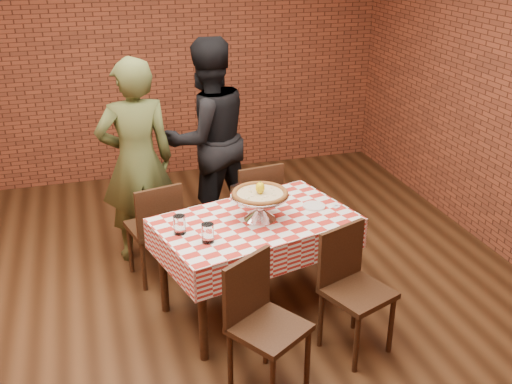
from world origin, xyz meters
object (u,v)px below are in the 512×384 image
at_px(chair_near_left, 269,331).
at_px(chair_far_right, 253,207).
at_px(diner_black, 207,138).
at_px(water_glass_right, 179,225).
at_px(chair_far_left, 154,230).
at_px(diner_olive, 137,162).
at_px(condiment_caddy, 239,194).
at_px(chair_near_right, 358,295).
at_px(table, 255,265).
at_px(water_glass_left, 208,233).
at_px(pizza_stand, 260,207).
at_px(pizza, 260,194).

relative_size(chair_near_left, chair_far_right, 1.00).
bearing_deg(diner_black, water_glass_right, 54.16).
relative_size(chair_far_left, diner_olive, 0.49).
bearing_deg(chair_far_right, diner_olive, -21.00).
bearing_deg(condiment_caddy, chair_near_right, -89.05).
relative_size(water_glass_right, chair_far_right, 0.15).
distance_m(table, water_glass_left, 0.64).
xyz_separation_m(water_glass_left, water_glass_right, (-0.16, 0.17, 0.00)).
xyz_separation_m(pizza_stand, chair_far_right, (0.19, 0.85, -0.41)).
distance_m(condiment_caddy, chair_far_right, 0.72).
xyz_separation_m(pizza_stand, diner_olive, (-0.74, 1.07, 0.03)).
distance_m(condiment_caddy, chair_near_right, 1.17).
distance_m(condiment_caddy, chair_near_left, 1.22).
bearing_deg(pizza_stand, diner_black, 92.90).
relative_size(pizza, chair_far_right, 0.45).
bearing_deg(pizza_stand, pizza, 0.00).
relative_size(pizza, chair_near_left, 0.45).
bearing_deg(chair_near_left, pizza, 44.62).
relative_size(water_glass_left, diner_black, 0.07).
bearing_deg(condiment_caddy, water_glass_right, -174.14).
distance_m(water_glass_right, diner_black, 1.56).
xyz_separation_m(chair_near_left, chair_far_left, (-0.49, 1.54, -0.01)).
bearing_deg(pizza, table, 173.95).
bearing_deg(chair_far_right, pizza_stand, 69.99).
height_order(water_glass_left, chair_far_right, water_glass_left).
xyz_separation_m(chair_near_left, diner_black, (0.13, 2.26, 0.47)).
bearing_deg(condiment_caddy, table, -111.68).
distance_m(water_glass_left, chair_far_right, 1.30).
distance_m(chair_near_right, diner_black, 2.18).
bearing_deg(chair_far_right, chair_far_left, 3.12).
height_order(pizza_stand, chair_far_right, pizza_stand).
bearing_deg(diner_olive, table, 118.71).
xyz_separation_m(chair_far_left, chair_far_right, (0.88, 0.16, 0.01)).
bearing_deg(chair_near_right, water_glass_left, 134.56).
relative_size(chair_near_right, diner_black, 0.48).
bearing_deg(chair_far_left, water_glass_right, 84.34).
bearing_deg(chair_near_left, diner_olive, 73.60).
bearing_deg(diner_black, pizza, 76.37).
height_order(condiment_caddy, chair_near_left, condiment_caddy).
distance_m(table, condiment_caddy, 0.54).
bearing_deg(diner_black, chair_far_left, 33.21).
distance_m(condiment_caddy, chair_far_left, 0.83).
distance_m(water_glass_left, diner_olive, 1.35).
bearing_deg(diner_olive, chair_near_left, 100.88).
relative_size(condiment_caddy, chair_near_left, 0.16).
distance_m(pizza_stand, chair_far_left, 1.06).
relative_size(water_glass_left, condiment_caddy, 0.91).
xyz_separation_m(pizza_stand, condiment_caddy, (-0.07, 0.30, -0.02)).
bearing_deg(chair_far_right, water_glass_right, 42.07).
xyz_separation_m(pizza_stand, water_glass_left, (-0.43, -0.24, -0.03)).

